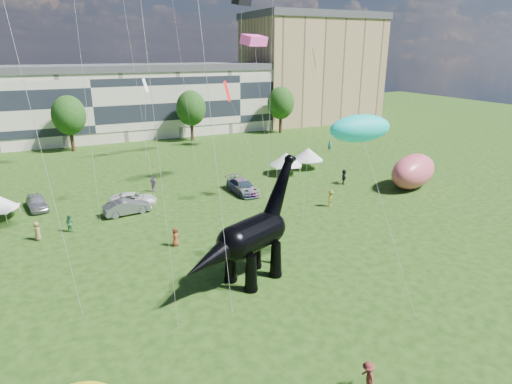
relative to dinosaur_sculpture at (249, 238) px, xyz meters
name	(u,v)px	position (x,y,z in m)	size (l,w,h in m)	color
ground	(310,296)	(2.88, -3.60, -3.32)	(220.00, 220.00, 0.00)	#16330C
terrace_row	(90,106)	(-5.12, 58.40, 2.68)	(78.00, 11.00, 12.00)	beige
apartment_block	(311,71)	(42.88, 61.40, 7.68)	(28.00, 18.00, 22.00)	tan
tree_mid_left	(68,112)	(-9.12, 49.40, 2.97)	(5.20, 5.20, 9.44)	#382314
tree_mid_right	(191,105)	(10.88, 49.40, 2.97)	(5.20, 5.20, 9.44)	#382314
tree_far_right	(281,100)	(28.88, 49.40, 2.97)	(5.20, 5.20, 9.44)	#382314
dinosaur_sculpture	(249,238)	(0.00, 0.00, 0.00)	(10.43, 5.74, 8.79)	black
car_silver	(37,202)	(-13.95, 22.46, -2.56)	(1.79, 4.44, 1.51)	#B6B7BB
car_grey	(127,207)	(-5.74, 17.04, -2.56)	(1.60, 4.58, 1.51)	slate
car_white	(133,199)	(-4.73, 19.43, -2.65)	(2.23, 4.84, 1.35)	white
car_dark	(243,187)	(7.36, 18.22, -2.53)	(2.21, 5.43, 1.57)	#595960
gazebo_near	(308,154)	(19.78, 24.35, -1.28)	(5.10, 5.10, 2.90)	silver
gazebo_far	(286,159)	(15.63, 23.05, -1.27)	(5.15, 5.15, 2.91)	white
inflatable_pink	(413,171)	(26.56, 11.67, -1.32)	(8.01, 4.01, 4.01)	#D25163
visitors	(229,208)	(3.26, 12.13, -2.45)	(57.10, 44.75, 1.86)	teal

